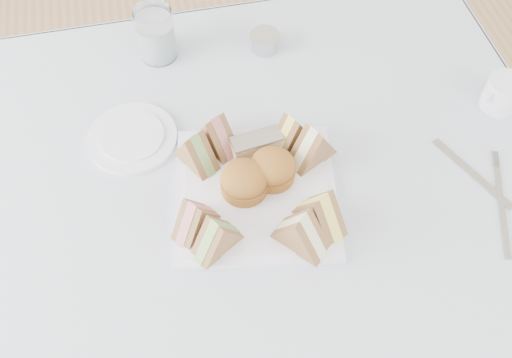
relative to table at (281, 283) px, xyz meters
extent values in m
plane|color=#9E7751|center=(0.00, 0.00, -0.37)|extent=(4.00, 4.00, 0.00)
cube|color=brown|center=(0.00, 0.00, 0.00)|extent=(0.90, 0.90, 0.74)
cube|color=silver|center=(0.00, 0.00, 0.37)|extent=(1.02, 1.02, 0.01)
cube|color=white|center=(-0.05, 0.01, 0.38)|extent=(0.32, 0.32, 0.01)
cylinder|color=olive|center=(-0.07, 0.02, 0.42)|extent=(0.10, 0.10, 0.05)
cylinder|color=olive|center=(-0.02, 0.03, 0.41)|extent=(0.10, 0.10, 0.05)
cube|color=beige|center=(-0.04, 0.09, 0.41)|extent=(0.09, 0.05, 0.04)
cylinder|color=white|center=(-0.25, 0.18, 0.38)|extent=(0.20, 0.20, 0.01)
cylinder|color=white|center=(-0.18, 0.39, 0.43)|extent=(0.10, 0.10, 0.11)
cylinder|color=#B4B4B4|center=(0.04, 0.36, 0.39)|extent=(0.07, 0.07, 0.03)
cube|color=#B4B4B4|center=(0.33, -0.03, 0.38)|extent=(0.09, 0.17, 0.00)
cube|color=#B4B4B4|center=(0.35, -0.11, 0.38)|extent=(0.07, 0.18, 0.00)
cylinder|color=white|center=(0.45, 0.11, 0.41)|extent=(0.09, 0.09, 0.06)
camera|label=1|loc=(-0.17, -0.50, 1.21)|focal=40.00mm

